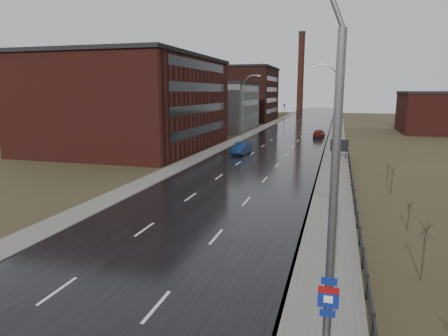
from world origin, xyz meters
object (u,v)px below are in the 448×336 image
Objects in this scene: car_near at (242,149)px; car_far at (319,133)px; streetlight_main at (322,177)px; billboard at (339,146)px.

car_near is 25.34m from car_far.
streetlight_main reaches higher than billboard.
streetlight_main is at bearing 98.36° from car_far.
car_near is (-12.08, 41.09, -5.28)m from streetlight_main.
billboard is 0.54× the size of car_near.
streetlight_main is 2.70× the size of car_far.
billboard is 24.76m from car_far.
billboard is (0.63, 40.26, -4.34)m from streetlight_main.
streetlight_main is at bearing -90.89° from billboard.
car_far is (9.11, 23.65, -0.02)m from car_near.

